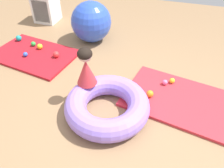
{
  "coord_description": "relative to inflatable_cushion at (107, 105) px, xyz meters",
  "views": [
    {
      "loc": [
        0.69,
        -1.87,
        2.06
      ],
      "look_at": [
        0.08,
        0.1,
        0.31
      ],
      "focal_mm": 35.59,
      "sensor_mm": 36.0,
      "label": 1
    }
  ],
  "objects": [
    {
      "name": "play_ball_orange",
      "position": [
        0.45,
        0.41,
        -0.05
      ],
      "size": [
        0.09,
        0.09,
        0.09
      ],
      "primitive_type": "sphere",
      "color": "orange",
      "rests_on": "gym_mat_near_right"
    },
    {
      "name": "child_in_red",
      "position": [
        -0.32,
        0.19,
        0.37
      ],
      "size": [
        0.3,
        0.3,
        0.49
      ],
      "rotation": [
        0.0,
        0.0,
        4.94
      ],
      "color": "red",
      "rests_on": "inflatable_cushion"
    },
    {
      "name": "inflatable_cushion",
      "position": [
        0.0,
        0.0,
        0.0
      ],
      "size": [
        1.03,
        1.03,
        0.27
      ],
      "primitive_type": "torus",
      "color": "#9975EA",
      "rests_on": "ground"
    },
    {
      "name": "storage_cube",
      "position": [
        -2.05,
        2.15,
        0.15
      ],
      "size": [
        0.44,
        0.44,
        0.56
      ],
      "color": "white",
      "rests_on": "ground"
    },
    {
      "name": "gym_mat_near_right",
      "position": [
        0.82,
        0.48,
        -0.11
      ],
      "size": [
        1.5,
        1.15,
        0.04
      ],
      "primitive_type": "cube",
      "rotation": [
        0.0,
        0.0,
        -0.18
      ],
      "color": "red",
      "rests_on": "ground"
    },
    {
      "name": "play_ball_red",
      "position": [
        -1.16,
        0.88,
        -0.04
      ],
      "size": [
        0.1,
        0.1,
        0.1
      ],
      "primitive_type": "sphere",
      "color": "red",
      "rests_on": "gym_mat_center_rear"
    },
    {
      "name": "play_ball_blue",
      "position": [
        -1.66,
        0.76,
        -0.06
      ],
      "size": [
        0.07,
        0.07,
        0.07
      ],
      "primitive_type": "sphere",
      "color": "blue",
      "rests_on": "gym_mat_center_rear"
    },
    {
      "name": "play_ball_yellow_second",
      "position": [
        0.71,
        0.78,
        -0.06
      ],
      "size": [
        0.08,
        0.08,
        0.08
      ],
      "primitive_type": "sphere",
      "color": "yellow",
      "rests_on": "gym_mat_near_right"
    },
    {
      "name": "play_ball_teal",
      "position": [
        -2.07,
        1.17,
        -0.04
      ],
      "size": [
        0.1,
        0.1,
        0.1
      ],
      "primitive_type": "sphere",
      "color": "teal",
      "rests_on": "gym_mat_center_rear"
    },
    {
      "name": "gym_mat_center_rear",
      "position": [
        -1.58,
        0.87,
        -0.11
      ],
      "size": [
        1.47,
        1.08,
        0.04
      ],
      "primitive_type": "cube",
      "rotation": [
        0.0,
        0.0,
        -0.15
      ],
      "color": "#B21923",
      "rests_on": "ground"
    },
    {
      "name": "play_ball_pink",
      "position": [
        0.61,
        0.71,
        -0.06
      ],
      "size": [
        0.07,
        0.07,
        0.07
      ],
      "primitive_type": "sphere",
      "color": "pink",
      "rests_on": "gym_mat_near_right"
    },
    {
      "name": "exercise_ball_large",
      "position": [
        -0.84,
        1.66,
        0.22
      ],
      "size": [
        0.71,
        0.71,
        0.71
      ],
      "primitive_type": "sphere",
      "color": "blue",
      "rests_on": "ground"
    },
    {
      "name": "play_ball_yellow",
      "position": [
        -1.55,
        1.03,
        -0.05
      ],
      "size": [
        0.09,
        0.09,
        0.09
      ],
      "primitive_type": "sphere",
      "color": "yellow",
      "rests_on": "gym_mat_center_rear"
    },
    {
      "name": "play_ball_green",
      "position": [
        -1.72,
        1.09,
        -0.05
      ],
      "size": [
        0.08,
        0.08,
        0.08
      ],
      "primitive_type": "sphere",
      "color": "green",
      "rests_on": "gym_mat_center_rear"
    },
    {
      "name": "ground_plane",
      "position": [
        -0.08,
        0.1,
        -0.13
      ],
      "size": [
        8.0,
        8.0,
        0.0
      ],
      "primitive_type": "plane",
      "color": "#93704C"
    }
  ]
}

